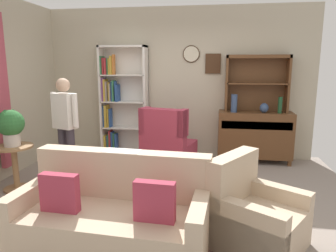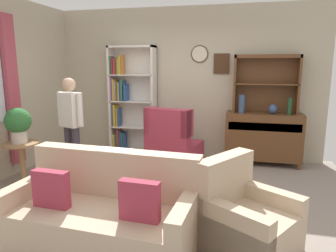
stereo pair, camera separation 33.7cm
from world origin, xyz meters
The scene contains 17 objects.
ground_plane centered at (0.00, 0.00, -0.01)m, with size 5.40×4.60×0.02m, color gray.
wall_back centered at (0.00, 2.13, 1.40)m, with size 5.00×0.09×2.80m.
area_rug centered at (0.20, -0.30, 0.00)m, with size 2.80×1.88×0.01m, color brown.
bookshelf centered at (-1.11, 1.94, 1.05)m, with size 0.90×0.30×2.10m.
sideboard centered at (1.43, 1.86, 0.51)m, with size 1.30×0.45×0.92m.
sideboard_hutch centered at (1.43, 1.97, 1.56)m, with size 1.10×0.26×1.00m.
vase_tall centered at (1.04, 1.78, 1.08)m, with size 0.11×0.11×0.32m, color #33476B.
vase_round centered at (1.56, 1.79, 1.01)m, with size 0.15×0.15×0.17m, color #33476B.
bottle_wine centered at (1.82, 1.77, 1.06)m, with size 0.07×0.07×0.29m, color #194223.
couch_floral centered at (-0.21, -1.17, 0.31)m, with size 1.84×0.95×0.90m.
armchair_floral centered at (1.13, -0.91, 0.29)m, with size 1.06×1.05×0.88m.
wingback_chair centered at (-0.08, 1.29, 0.38)m, with size 0.94×0.96×1.05m.
plant_stand centered at (-2.05, -0.01, 0.40)m, with size 0.52×0.52×0.64m.
potted_plant_large centered at (-2.06, -0.01, 0.94)m, with size 0.37×0.37×0.51m.
person_reading centered at (-1.49, 0.45, 0.91)m, with size 0.51×0.31×1.56m.
coffee_table centered at (-0.05, -0.41, 0.35)m, with size 0.80×0.50×0.42m.
book_stack centered at (0.08, -0.32, 0.47)m, with size 0.21×0.15×0.10m.
Camera 2 is at (1.06, -3.75, 1.76)m, focal length 33.34 mm.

